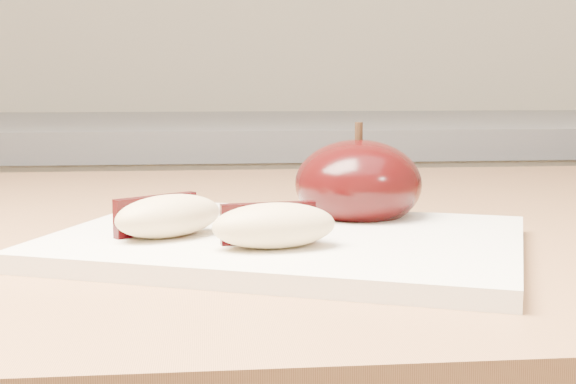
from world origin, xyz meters
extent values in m
cube|color=slate|center=(0.00, 1.20, 0.92)|extent=(2.40, 0.62, 0.04)
cube|color=#A87549|center=(0.00, 0.50, 0.88)|extent=(1.64, 0.64, 0.04)
cube|color=white|center=(-0.07, 0.38, 0.91)|extent=(0.33, 0.29, 0.01)
ellipsoid|color=black|center=(-0.02, 0.44, 0.93)|extent=(0.09, 0.09, 0.06)
cylinder|color=black|center=(-0.02, 0.44, 0.97)|extent=(0.01, 0.01, 0.01)
ellipsoid|color=#D5B987|center=(-0.14, 0.37, 0.92)|extent=(0.08, 0.07, 0.03)
cube|color=black|center=(-0.15, 0.39, 0.92)|extent=(0.05, 0.04, 0.02)
ellipsoid|color=#D5B987|center=(-0.08, 0.34, 0.92)|extent=(0.07, 0.04, 0.03)
cube|color=black|center=(-0.09, 0.35, 0.92)|extent=(0.05, 0.01, 0.02)
camera|label=1|loc=(-0.12, -0.09, 1.00)|focal=50.00mm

